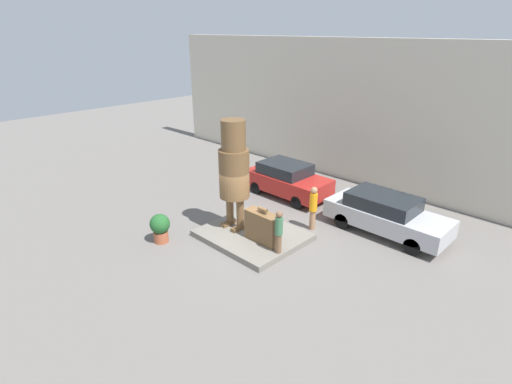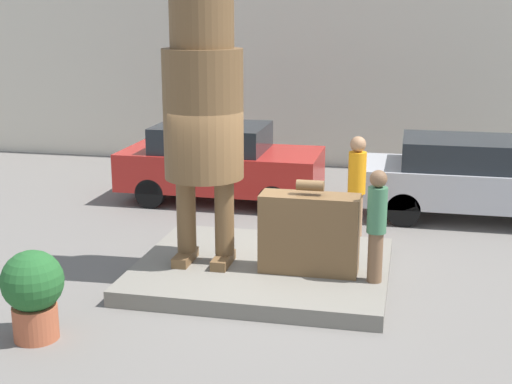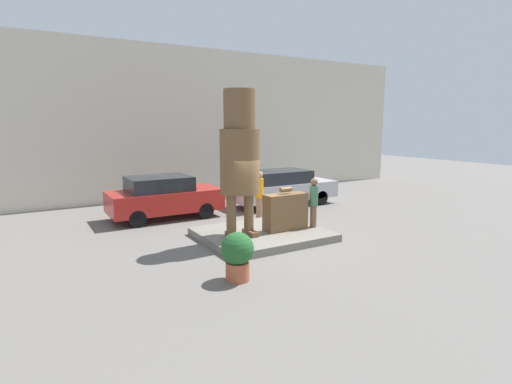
% 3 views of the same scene
% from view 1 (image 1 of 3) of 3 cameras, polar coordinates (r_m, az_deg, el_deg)
% --- Properties ---
extents(ground_plane, '(60.00, 60.00, 0.00)m').
position_cam_1_polar(ground_plane, '(15.46, -0.47, -6.54)').
color(ground_plane, slate).
extents(pedestal, '(3.70, 3.16, 0.23)m').
position_cam_1_polar(pedestal, '(15.41, -0.47, -6.18)').
color(pedestal, slate).
rests_on(pedestal, ground_plane).
extents(building_backdrop, '(28.00, 0.60, 7.08)m').
position_cam_1_polar(building_backdrop, '(20.66, 16.18, 10.52)').
color(building_backdrop, beige).
rests_on(building_backdrop, ground_plane).
extents(statue_figure, '(1.15, 1.15, 4.25)m').
position_cam_1_polar(statue_figure, '(14.85, -3.16, 3.62)').
color(statue_figure, brown).
rests_on(statue_figure, pedestal).
extents(giant_suitcase, '(1.41, 0.50, 1.35)m').
position_cam_1_polar(giant_suitcase, '(14.51, 0.97, -5.01)').
color(giant_suitcase, brown).
rests_on(giant_suitcase, pedestal).
extents(tourist, '(0.27, 0.27, 1.58)m').
position_cam_1_polar(tourist, '(13.68, 3.28, -5.48)').
color(tourist, brown).
rests_on(tourist, pedestal).
extents(parked_car_red, '(4.08, 1.90, 1.60)m').
position_cam_1_polar(parked_car_red, '(19.01, 4.47, 1.85)').
color(parked_car_red, '#B2231E').
rests_on(parked_car_red, ground_plane).
extents(parked_car_silver, '(4.69, 1.84, 1.54)m').
position_cam_1_polar(parked_car_silver, '(16.28, 18.05, -2.96)').
color(parked_car_silver, '#B7B7BC').
rests_on(parked_car_silver, ground_plane).
extents(planter_pot, '(0.75, 0.75, 1.12)m').
position_cam_1_polar(planter_pot, '(15.33, -13.54, -4.85)').
color(planter_pot, '#AD5638').
rests_on(planter_pot, ground_plane).
extents(worker_hivis, '(0.31, 0.31, 1.81)m').
position_cam_1_polar(worker_hivis, '(15.82, 8.17, -2.07)').
color(worker_hivis, '#A87A56').
rests_on(worker_hivis, ground_plane).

